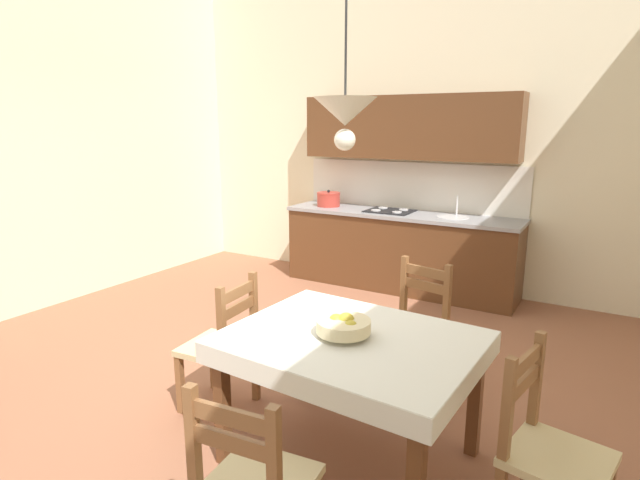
% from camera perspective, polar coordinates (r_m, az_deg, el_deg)
% --- Properties ---
extents(ground_plane, '(6.46, 6.51, 0.10)m').
position_cam_1_polar(ground_plane, '(4.01, -6.54, -16.19)').
color(ground_plane, '#935B42').
extents(wall_back, '(6.46, 0.12, 3.96)m').
position_cam_1_polar(wall_back, '(6.18, 10.46, 13.51)').
color(wall_back, beige).
rests_on(wall_back, ground_plane).
extents(wall_left, '(0.12, 6.51, 3.96)m').
position_cam_1_polar(wall_left, '(5.83, -31.89, 11.87)').
color(wall_left, beige).
rests_on(wall_left, ground_plane).
extents(kitchen_cabinetry, '(2.71, 0.63, 2.20)m').
position_cam_1_polar(kitchen_cabinetry, '(5.95, 9.07, 2.69)').
color(kitchen_cabinetry, '#56331C').
rests_on(kitchen_cabinetry, ground_plane).
extents(dining_table, '(1.39, 1.11, 0.75)m').
position_cam_1_polar(dining_table, '(2.90, 3.51, -12.88)').
color(dining_table, brown).
rests_on(dining_table, ground_plane).
extents(dining_chair_window_side, '(0.49, 0.49, 0.93)m').
position_cam_1_polar(dining_chair_window_side, '(2.70, 24.20, -20.90)').
color(dining_chair_window_side, '#D1BC89').
rests_on(dining_chair_window_side, ground_plane).
extents(dining_chair_kitchen_side, '(0.50, 0.50, 0.93)m').
position_cam_1_polar(dining_chair_kitchen_side, '(3.80, 10.38, -9.80)').
color(dining_chair_kitchen_side, '#D1BC89').
rests_on(dining_chair_kitchen_side, ground_plane).
extents(dining_chair_tv_side, '(0.45, 0.45, 0.93)m').
position_cam_1_polar(dining_chair_tv_side, '(3.53, -10.85, -11.64)').
color(dining_chair_tv_side, '#D1BC89').
rests_on(dining_chair_tv_side, ground_plane).
extents(fruit_bowl, '(0.30, 0.30, 0.12)m').
position_cam_1_polar(fruit_bowl, '(2.83, 2.65, -9.56)').
color(fruit_bowl, beige).
rests_on(fruit_bowl, dining_table).
extents(pendant_lamp, '(0.32, 0.32, 0.80)m').
position_cam_1_polar(pendant_lamp, '(2.64, 2.82, 13.95)').
color(pendant_lamp, black).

